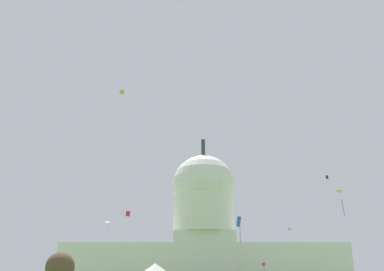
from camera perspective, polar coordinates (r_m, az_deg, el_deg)
capitol_building at (r=196.69m, az=1.56°, el=-13.20°), size 121.40×28.58×67.75m
tree_west_mid at (r=115.50m, az=-16.77°, el=-16.05°), size 8.66×8.82×10.26m
kite_gold_high at (r=130.46m, az=-9.09°, el=5.60°), size 1.37×1.37×1.00m
kite_black_mid at (r=109.59m, az=17.14°, el=-5.29°), size 0.44×1.20×2.84m
kite_yellow_low at (r=63.35m, az=18.94°, el=-7.12°), size 1.53×1.73×3.31m
kite_green_low at (r=122.32m, az=12.44°, el=-11.84°), size 1.17×1.25×0.37m
kite_magenta_low at (r=153.00m, az=9.30°, el=-16.18°), size 1.40×1.38×3.56m
kite_blue_low at (r=60.94m, az=6.12°, el=-11.36°), size 0.72×0.52×3.50m
kite_red_mid at (r=108.79m, az=-8.32°, el=-10.02°), size 1.09×0.45×1.38m
kite_turquoise_mid at (r=168.15m, az=-10.88°, el=-11.20°), size 1.61×0.84×4.02m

